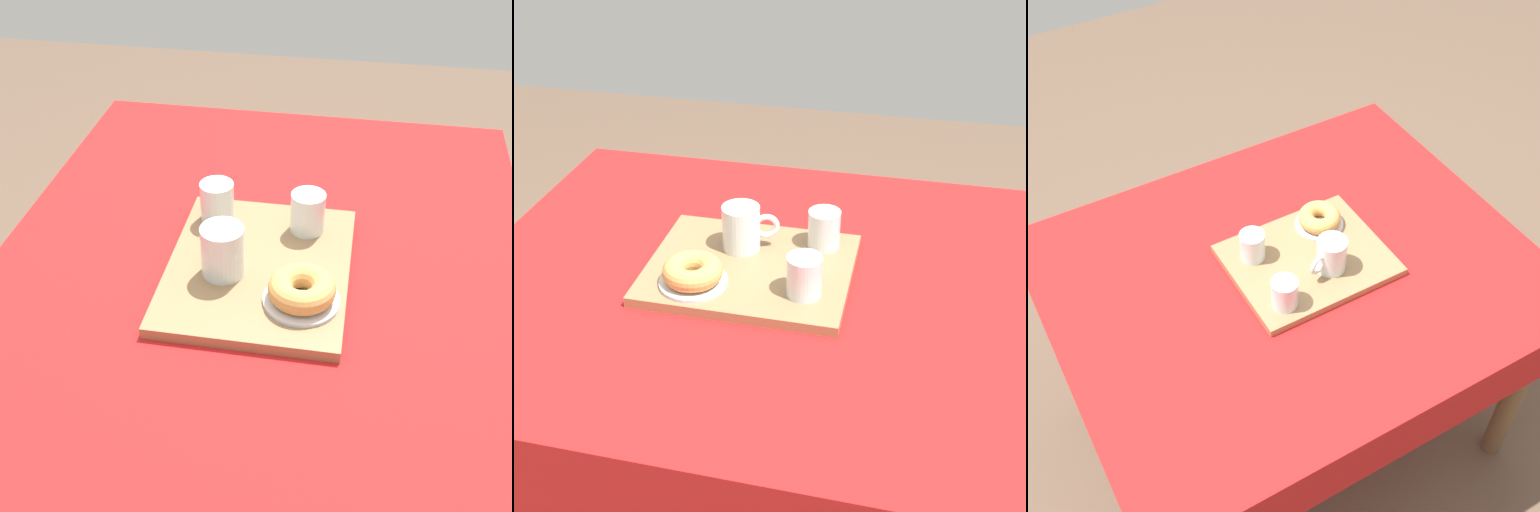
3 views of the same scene
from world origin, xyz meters
The scene contains 8 objects.
ground_plane centered at (0.00, 0.00, 0.00)m, with size 6.00×6.00×0.00m, color brown.
dining_table centered at (0.00, 0.00, 0.68)m, with size 1.25×1.03×0.78m.
serving_tray centered at (0.05, 0.00, 0.79)m, with size 0.41×0.33×0.02m, color olive.
tea_mug_left centered at (0.08, -0.06, 0.84)m, with size 0.12×0.08×0.10m.
water_glass_near centered at (-0.08, 0.08, 0.84)m, with size 0.07×0.07×0.08m.
water_glass_far centered at (-0.08, -0.11, 0.84)m, with size 0.07×0.07×0.08m.
donut_plate_left centered at (0.14, 0.09, 0.80)m, with size 0.13×0.13×0.01m, color silver.
sugar_donut_left centered at (0.14, 0.09, 0.83)m, with size 0.12×0.12×0.04m, color tan.
Camera 3 is at (-0.63, -1.06, 2.15)m, focal length 48.93 mm.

